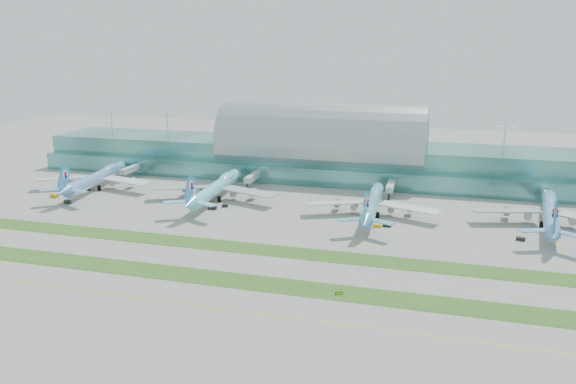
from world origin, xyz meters
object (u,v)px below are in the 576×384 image
(airliner_b, at_px, (216,187))
(taxiway_sign_east, at_px, (339,293))
(airliner_c, at_px, (373,203))
(terminal, at_px, (322,153))
(airliner_a, at_px, (97,177))
(airliner_d, at_px, (551,212))

(airliner_b, height_order, taxiway_sign_east, airliner_b)
(airliner_b, bearing_deg, taxiway_sign_east, -52.33)
(airliner_b, bearing_deg, airliner_c, -7.21)
(terminal, bearing_deg, airliner_a, -150.86)
(airliner_a, distance_m, taxiway_sign_east, 179.30)
(terminal, xyz_separation_m, airliner_c, (39.18, -70.65, -8.25))
(terminal, height_order, taxiway_sign_east, terminal)
(airliner_a, height_order, airliner_d, airliner_a)
(airliner_c, height_order, airliner_d, airliner_d)
(terminal, distance_m, airliner_d, 132.80)
(terminal, bearing_deg, airliner_c, -60.99)
(airliner_b, xyz_separation_m, airliner_c, (79.25, -5.80, -0.44))
(terminal, distance_m, airliner_a, 127.07)
(airliner_a, bearing_deg, airliner_d, -9.02)
(airliner_a, bearing_deg, terminal, 21.32)
(airliner_a, distance_m, airliner_b, 70.78)
(airliner_d, bearing_deg, airliner_b, -173.09)
(airliner_d, bearing_deg, taxiway_sign_east, -121.54)
(airliner_a, height_order, taxiway_sign_east, airliner_a)
(terminal, bearing_deg, taxiway_sign_east, -75.74)
(airliner_b, relative_size, taxiway_sign_east, 33.34)
(airliner_a, relative_size, airliner_d, 1.01)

